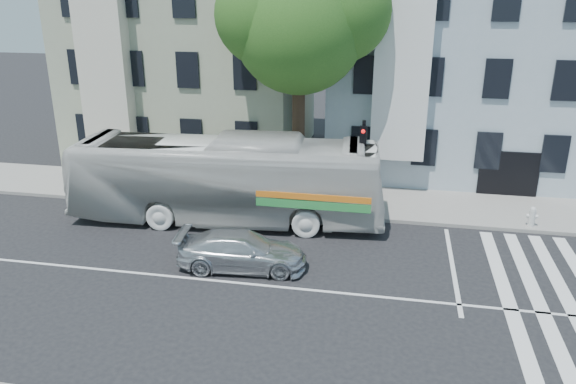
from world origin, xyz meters
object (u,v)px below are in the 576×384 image
(traffic_signal, at_px, (362,158))
(sedan, at_px, (242,251))
(bus, at_px, (227,179))
(fire_hydrant, at_px, (532,216))

(traffic_signal, bearing_deg, sedan, -128.80)
(bus, xyz_separation_m, traffic_signal, (5.36, 0.88, 0.96))
(bus, height_order, traffic_signal, traffic_signal)
(fire_hydrant, bearing_deg, traffic_signal, -175.89)
(fire_hydrant, bearing_deg, sedan, -152.83)
(bus, relative_size, sedan, 2.88)
(sedan, bearing_deg, bus, 17.90)
(bus, bearing_deg, fire_hydrant, -87.71)
(sedan, xyz_separation_m, fire_hydrant, (10.42, 5.35, -0.08))
(bus, xyz_separation_m, fire_hydrant, (12.12, 1.37, -1.20))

